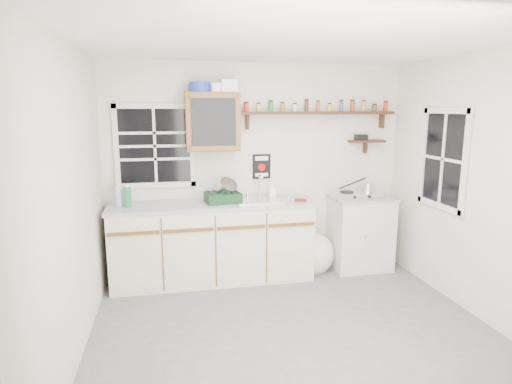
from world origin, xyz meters
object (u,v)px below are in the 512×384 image
at_px(main_cabinet, 213,241).
at_px(right_cabinet, 360,232).
at_px(upper_cabinet, 212,122).
at_px(spice_shelf, 318,112).
at_px(dish_rack, 224,194).
at_px(hotplate, 357,194).

bearing_deg(main_cabinet, right_cabinet, 0.79).
relative_size(main_cabinet, upper_cabinet, 3.55).
bearing_deg(spice_shelf, dish_rack, -169.57).
distance_m(upper_cabinet, spice_shelf, 1.28).
distance_m(main_cabinet, spice_shelf, 1.98).
distance_m(upper_cabinet, dish_rack, 0.83).
bearing_deg(spice_shelf, main_cabinet, -170.78).
bearing_deg(upper_cabinet, dish_rack, -55.08).
bearing_deg(dish_rack, hotplate, -7.50).
height_order(spice_shelf, hotplate, spice_shelf).
bearing_deg(spice_shelf, right_cabinet, -19.71).
xyz_separation_m(right_cabinet, upper_cabinet, (-1.80, 0.12, 1.37)).
bearing_deg(hotplate, dish_rack, 179.80).
relative_size(right_cabinet, dish_rack, 2.16).
height_order(right_cabinet, hotplate, hotplate).
relative_size(upper_cabinet, dish_rack, 1.55).
bearing_deg(spice_shelf, hotplate, -24.57).
bearing_deg(right_cabinet, main_cabinet, -179.21).
bearing_deg(upper_cabinet, right_cabinet, -3.76).
bearing_deg(main_cabinet, hotplate, 0.18).
height_order(main_cabinet, upper_cabinet, upper_cabinet).
relative_size(main_cabinet, right_cabinet, 2.54).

